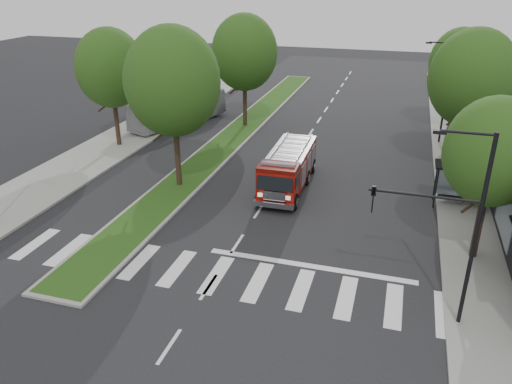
% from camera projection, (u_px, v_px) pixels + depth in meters
% --- Properties ---
extents(ground, '(140.00, 140.00, 0.00)m').
position_uv_depth(ground, '(237.00, 244.00, 25.76)').
color(ground, black).
rests_on(ground, ground).
extents(sidewalk_right, '(5.00, 80.00, 0.15)m').
position_uv_depth(sidewalk_right, '(477.00, 194.00, 31.19)').
color(sidewalk_right, gray).
rests_on(sidewalk_right, ground).
extents(sidewalk_left, '(5.00, 80.00, 0.15)m').
position_uv_depth(sidewalk_left, '(100.00, 153.00, 38.27)').
color(sidewalk_left, gray).
rests_on(sidewalk_left, ground).
extents(median, '(3.00, 50.00, 0.15)m').
position_uv_depth(median, '(238.00, 132.00, 43.03)').
color(median, gray).
rests_on(median, ground).
extents(bus_shelter, '(3.20, 1.60, 2.61)m').
position_uv_depth(bus_shelter, '(463.00, 174.00, 29.11)').
color(bus_shelter, black).
rests_on(bus_shelter, ground).
extents(tree_right_near, '(4.40, 4.40, 8.05)m').
position_uv_depth(tree_right_near, '(494.00, 152.00, 22.24)').
color(tree_right_near, black).
rests_on(tree_right_near, ground).
extents(tree_right_mid, '(5.60, 5.60, 9.72)m').
position_uv_depth(tree_right_mid, '(473.00, 78.00, 32.32)').
color(tree_right_mid, black).
rests_on(tree_right_mid, ground).
extents(tree_right_far, '(5.00, 5.00, 8.73)m').
position_uv_depth(tree_right_far, '(460.00, 63.00, 41.32)').
color(tree_right_far, black).
rests_on(tree_right_far, ground).
extents(tree_median_near, '(5.80, 5.80, 10.16)m').
position_uv_depth(tree_median_near, '(172.00, 82.00, 29.78)').
color(tree_median_near, black).
rests_on(tree_median_near, ground).
extents(tree_median_far, '(5.60, 5.60, 9.72)m').
position_uv_depth(tree_median_far, '(244.00, 53.00, 42.14)').
color(tree_median_far, black).
rests_on(tree_median_far, ground).
extents(tree_left_mid, '(5.20, 5.20, 9.16)m').
position_uv_depth(tree_left_mid, '(110.00, 68.00, 37.38)').
color(tree_left_mid, black).
rests_on(tree_left_mid, ground).
extents(streetlight_right_near, '(4.08, 0.22, 8.00)m').
position_uv_depth(streetlight_right_near, '(453.00, 218.00, 18.27)').
color(streetlight_right_near, black).
rests_on(streetlight_right_near, ground).
extents(streetlight_right_far, '(2.11, 0.20, 8.00)m').
position_uv_depth(streetlight_right_far, '(445.00, 88.00, 38.69)').
color(streetlight_right_far, black).
rests_on(streetlight_right_far, ground).
extents(fire_engine, '(2.55, 7.96, 2.75)m').
position_uv_depth(fire_engine, '(288.00, 169.00, 31.82)').
color(fire_engine, '#580904').
rests_on(fire_engine, ground).
extents(city_bus, '(5.98, 10.31, 2.83)m').
position_uv_depth(city_bus, '(179.00, 109.00, 44.91)').
color(city_bus, '#B3B3B8').
rests_on(city_bus, ground).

